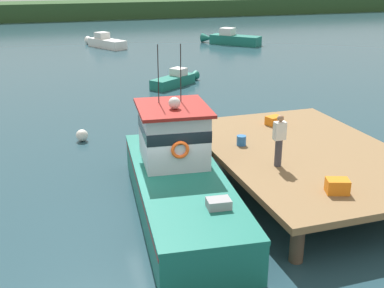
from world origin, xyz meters
TOP-DOWN VIEW (x-y plane):
  - ground_plane at (0.00, 0.00)m, footprint 200.00×200.00m
  - dock at (4.80, 0.00)m, footprint 6.00×9.00m
  - main_fishing_boat at (0.26, -0.18)m, footprint 3.34×9.93m
  - crate_single_far at (5.10, 2.89)m, footprint 0.70×0.60m
  - crate_stack_mid_dock at (3.91, -3.13)m, footprint 0.71×0.61m
  - bait_bucket at (2.95, 1.15)m, footprint 0.32×0.32m
  - deckhand_by_the_boat at (3.28, -0.91)m, footprint 0.36×0.22m
  - moored_boat_far_left at (14.84, 30.78)m, footprint 5.00×5.30m
  - moored_boat_far_right at (2.89, 32.76)m, footprint 3.40×5.21m
  - moored_boat_near_channel at (4.79, 15.56)m, footprint 3.83×3.10m
  - mooring_buoy_inshore at (-1.94, 6.73)m, footprint 0.51×0.51m
  - mooring_buoy_outer at (3.20, 11.32)m, footprint 0.33×0.33m
  - far_shoreline at (0.00, 62.00)m, footprint 120.00×8.00m

SIDE VIEW (x-z plane):
  - ground_plane at x=0.00m, z-range 0.00..0.00m
  - mooring_buoy_outer at x=3.20m, z-range 0.00..0.33m
  - mooring_buoy_inshore at x=-1.94m, z-range 0.00..0.51m
  - moored_boat_near_channel at x=4.79m, z-range -0.16..0.89m
  - moored_boat_far_right at x=2.89m, z-range -0.21..1.14m
  - moored_boat_far_left at x=14.84m, z-range -0.24..1.30m
  - main_fishing_boat at x=0.26m, z-range -1.39..3.41m
  - dock at x=4.80m, z-range 0.47..1.67m
  - far_shoreline at x=0.00m, z-range 0.00..2.40m
  - bait_bucket at x=2.95m, z-range 1.20..1.54m
  - crate_single_far at x=5.10m, z-range 1.20..1.54m
  - crate_stack_mid_dock at x=3.91m, z-range 1.20..1.60m
  - deckhand_by_the_boat at x=3.28m, z-range 1.24..2.87m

